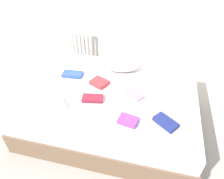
{
  "coord_description": "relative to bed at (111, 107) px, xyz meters",
  "views": [
    {
      "loc": [
        0.46,
        -1.82,
        2.02
      ],
      "look_at": [
        0.0,
        0.05,
        0.48
      ],
      "focal_mm": 33.09,
      "sensor_mm": 36.0,
      "label": 1
    }
  ],
  "objects": [
    {
      "name": "radiator",
      "position": [
        -0.89,
        1.2,
        0.14
      ],
      "size": [
        0.51,
        0.04,
        0.52
      ],
      "color": "white",
      "rests_on": "ground"
    },
    {
      "name": "pillow",
      "position": [
        -0.03,
        0.49,
        0.33
      ],
      "size": [
        0.56,
        0.34,
        0.16
      ],
      "primitive_type": "ellipsoid",
      "color": "white",
      "rests_on": "bed"
    },
    {
      "name": "textbook_maroon",
      "position": [
        -0.16,
        -0.2,
        0.27
      ],
      "size": [
        0.25,
        0.16,
        0.04
      ],
      "primitive_type": "cube",
      "rotation": [
        0.0,
        0.0,
        0.18
      ],
      "color": "maroon",
      "rests_on": "bed"
    },
    {
      "name": "ground_plane",
      "position": [
        0.0,
        0.0,
        -0.25
      ],
      "size": [
        8.0,
        8.0,
        0.0
      ],
      "primitive_type": "plane",
      "color": "#9E998E"
    },
    {
      "name": "textbook_red",
      "position": [
        -0.17,
        0.09,
        0.28
      ],
      "size": [
        0.25,
        0.23,
        0.05
      ],
      "primitive_type": "cube",
      "rotation": [
        0.0,
        0.0,
        -0.43
      ],
      "color": "red",
      "rests_on": "bed"
    },
    {
      "name": "textbook_blue",
      "position": [
        -0.55,
        0.18,
        0.27
      ],
      "size": [
        0.26,
        0.15,
        0.04
      ],
      "primitive_type": "cube",
      "rotation": [
        0.0,
        0.0,
        0.08
      ],
      "color": "#2847B7",
      "rests_on": "bed"
    },
    {
      "name": "textbook_pink",
      "position": [
        0.27,
        -0.01,
        0.26
      ],
      "size": [
        0.26,
        0.24,
        0.02
      ],
      "primitive_type": "cube",
      "rotation": [
        0.0,
        0.0,
        -0.63
      ],
      "color": "pink",
      "rests_on": "bed"
    },
    {
      "name": "bed",
      "position": [
        0.0,
        0.0,
        0.0
      ],
      "size": [
        2.0,
        1.5,
        0.5
      ],
      "color": "brown",
      "rests_on": "ground"
    },
    {
      "name": "textbook_purple",
      "position": [
        0.28,
        -0.43,
        0.28
      ],
      "size": [
        0.21,
        0.16,
        0.04
      ],
      "primitive_type": "cube",
      "rotation": [
        0.0,
        0.0,
        -0.19
      ],
      "color": "purple",
      "rests_on": "bed"
    },
    {
      "name": "textbook_navy",
      "position": [
        0.64,
        -0.37,
        0.28
      ],
      "size": [
        0.26,
        0.24,
        0.05
      ],
      "primitive_type": "cube",
      "rotation": [
        0.0,
        0.0,
        -0.65
      ],
      "color": "navy",
      "rests_on": "bed"
    },
    {
      "name": "textbook_white",
      "position": [
        -0.49,
        -0.4,
        0.27
      ],
      "size": [
        0.23,
        0.23,
        0.04
      ],
      "primitive_type": "cube",
      "rotation": [
        0.0,
        0.0,
        -0.8
      ],
      "color": "white",
      "rests_on": "bed"
    }
  ]
}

